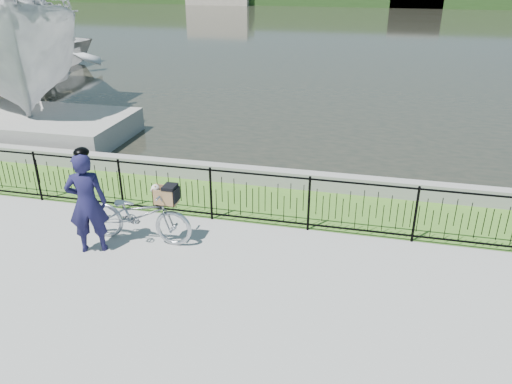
# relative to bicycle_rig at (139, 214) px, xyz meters

# --- Properties ---
(ground) EXTENTS (120.00, 120.00, 0.00)m
(ground) POSITION_rel_bicycle_rig_xyz_m (2.05, -0.47, -0.56)
(ground) COLOR gray
(ground) RESTS_ON ground
(grass_strip) EXTENTS (60.00, 2.00, 0.01)m
(grass_strip) POSITION_rel_bicycle_rig_xyz_m (2.05, 2.13, -0.55)
(grass_strip) COLOR #457324
(grass_strip) RESTS_ON ground
(water) EXTENTS (120.00, 120.00, 0.00)m
(water) POSITION_rel_bicycle_rig_xyz_m (2.05, 32.53, -0.56)
(water) COLOR black
(water) RESTS_ON ground
(quay_wall) EXTENTS (60.00, 0.30, 0.40)m
(quay_wall) POSITION_rel_bicycle_rig_xyz_m (2.05, 3.13, -0.36)
(quay_wall) COLOR gray
(quay_wall) RESTS_ON ground
(fence) EXTENTS (14.00, 0.06, 1.15)m
(fence) POSITION_rel_bicycle_rig_xyz_m (2.05, 1.13, 0.02)
(fence) COLOR black
(fence) RESTS_ON ground
(bicycle_rig) EXTENTS (2.09, 0.73, 1.23)m
(bicycle_rig) POSITION_rel_bicycle_rig_xyz_m (0.00, 0.00, 0.00)
(bicycle_rig) COLOR #A6A9B2
(bicycle_rig) RESTS_ON ground
(cyclist) EXTENTS (0.82, 0.70, 1.99)m
(cyclist) POSITION_rel_bicycle_rig_xyz_m (-0.71, -0.53, 0.42)
(cyclist) COLOR #17153A
(cyclist) RESTS_ON ground
(boat_near) EXTENTS (9.84, 10.92, 5.95)m
(boat_near) POSITION_rel_bicycle_rig_xyz_m (-8.01, 7.75, 1.61)
(boat_near) COLOR silver
(boat_near) RESTS_ON water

